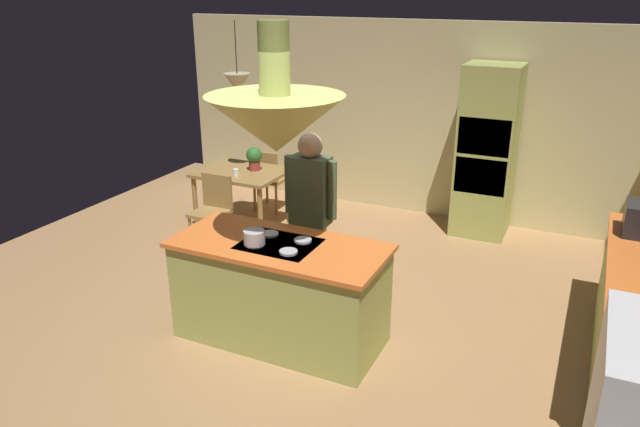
# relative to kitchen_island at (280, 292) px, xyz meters

# --- Properties ---
(ground) EXTENTS (8.16, 8.16, 0.00)m
(ground) POSITION_rel_kitchen_island_xyz_m (0.00, 0.20, -0.46)
(ground) COLOR #AD7F51
(wall_back) EXTENTS (6.80, 0.10, 2.55)m
(wall_back) POSITION_rel_kitchen_island_xyz_m (0.00, 3.65, 0.81)
(wall_back) COLOR beige
(wall_back) RESTS_ON ground
(kitchen_island) EXTENTS (1.84, 0.85, 0.94)m
(kitchen_island) POSITION_rel_kitchen_island_xyz_m (0.00, 0.00, 0.00)
(kitchen_island) COLOR #A8B259
(kitchen_island) RESTS_ON ground
(oven_tower) EXTENTS (0.66, 0.62, 2.10)m
(oven_tower) POSITION_rel_kitchen_island_xyz_m (1.10, 3.24, 0.59)
(oven_tower) COLOR #A8B259
(oven_tower) RESTS_ON ground
(dining_table) EXTENTS (1.07, 0.86, 0.76)m
(dining_table) POSITION_rel_kitchen_island_xyz_m (-1.70, 2.10, 0.19)
(dining_table) COLOR #9E7840
(dining_table) RESTS_ON ground
(person_at_island) EXTENTS (0.53, 0.23, 1.72)m
(person_at_island) POSITION_rel_kitchen_island_xyz_m (-0.04, 0.69, 0.53)
(person_at_island) COLOR tan
(person_at_island) RESTS_ON ground
(range_hood) EXTENTS (1.10, 1.10, 1.00)m
(range_hood) POSITION_rel_kitchen_island_xyz_m (0.00, 0.00, 1.51)
(range_hood) COLOR #A8B259
(pendant_light_over_table) EXTENTS (0.32, 0.32, 0.82)m
(pendant_light_over_table) POSITION_rel_kitchen_island_xyz_m (-1.70, 2.10, 1.40)
(pendant_light_over_table) COLOR beige
(chair_facing_island) EXTENTS (0.40, 0.40, 0.87)m
(chair_facing_island) POSITION_rel_kitchen_island_xyz_m (-1.70, 1.45, 0.04)
(chair_facing_island) COLOR #9E7840
(chair_facing_island) RESTS_ON ground
(chair_by_back_wall) EXTENTS (0.40, 0.40, 0.87)m
(chair_by_back_wall) POSITION_rel_kitchen_island_xyz_m (-1.70, 2.75, 0.04)
(chair_by_back_wall) COLOR #9E7840
(chair_by_back_wall) RESTS_ON ground
(potted_plant_on_table) EXTENTS (0.20, 0.20, 0.30)m
(potted_plant_on_table) POSITION_rel_kitchen_island_xyz_m (-1.57, 2.20, 0.46)
(potted_plant_on_table) COLOR #99382D
(potted_plant_on_table) RESTS_ON dining_table
(cup_on_table) EXTENTS (0.07, 0.07, 0.09)m
(cup_on_table) POSITION_rel_kitchen_island_xyz_m (-1.65, 1.88, 0.34)
(cup_on_table) COLOR white
(cup_on_table) RESTS_ON dining_table
(cooking_pot_on_cooktop) EXTENTS (0.18, 0.18, 0.12)m
(cooking_pot_on_cooktop) POSITION_rel_kitchen_island_xyz_m (-0.16, -0.13, 0.54)
(cooking_pot_on_cooktop) COLOR #B2B2B7
(cooking_pot_on_cooktop) RESTS_ON kitchen_island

